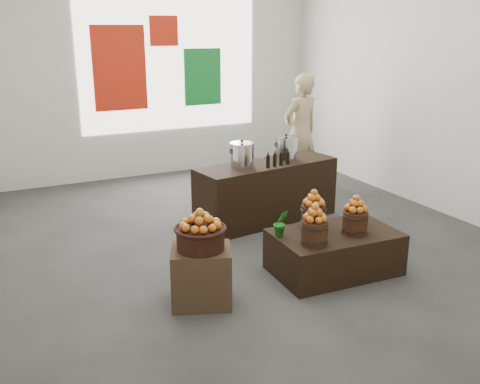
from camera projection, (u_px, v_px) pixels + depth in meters
name	position (u px, v px, depth m)	size (l,w,h in m)	color
ground	(244.00, 238.00, 6.79)	(7.00, 7.00, 0.00)	#3D3D3A
back_wall	(153.00, 61.00, 9.20)	(6.00, 0.04, 4.00)	beige
back_opening	(170.00, 61.00, 9.31)	(3.20, 0.02, 2.40)	white
deco_red_left	(120.00, 68.00, 8.95)	(0.90, 0.04, 1.40)	red
deco_green_right	(203.00, 77.00, 9.64)	(0.70, 0.04, 1.00)	#117226
deco_red_upper	(164.00, 31.00, 9.11)	(0.50, 0.04, 0.50)	red
crate	(201.00, 276.00, 5.11)	(0.56, 0.46, 0.56)	#493322
wicker_basket	(200.00, 239.00, 5.00)	(0.45, 0.45, 0.20)	black
apples_in_basket	(200.00, 219.00, 4.94)	(0.35, 0.35, 0.19)	#9E050C
display_table	(334.00, 252.00, 5.79)	(1.32, 0.81, 0.46)	black
apple_bucket_front_left	(314.00, 232.00, 5.38)	(0.26, 0.26, 0.24)	#3B1E10
apples_in_bucket_front_left	(315.00, 213.00, 5.32)	(0.20, 0.20, 0.18)	#9E050C
apple_bucket_front_right	(355.00, 222.00, 5.66)	(0.26, 0.26, 0.24)	#3B1E10
apples_in_bucket_front_right	(356.00, 203.00, 5.60)	(0.20, 0.20, 0.18)	#9E050C
apple_bucket_rear	(313.00, 216.00, 5.85)	(0.26, 0.26, 0.24)	#3B1E10
apples_in_bucket_rear	(314.00, 198.00, 5.79)	(0.20, 0.20, 0.18)	#9E050C
herb_garnish_right	(358.00, 212.00, 5.98)	(0.22, 0.19, 0.24)	#166415
herb_garnish_left	(281.00, 223.00, 5.59)	(0.16, 0.13, 0.29)	#166415
counter	(267.00, 192.00, 7.28)	(1.99, 0.63, 0.82)	black
stock_pot_left	(242.00, 156.00, 6.90)	(0.31, 0.31, 0.31)	silver
stock_pot_center	(286.00, 149.00, 7.29)	(0.31, 0.31, 0.31)	silver
oil_cruets	(276.00, 158.00, 6.97)	(0.29, 0.05, 0.23)	black
shopper	(301.00, 132.00, 8.66)	(0.68, 0.45, 1.87)	tan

